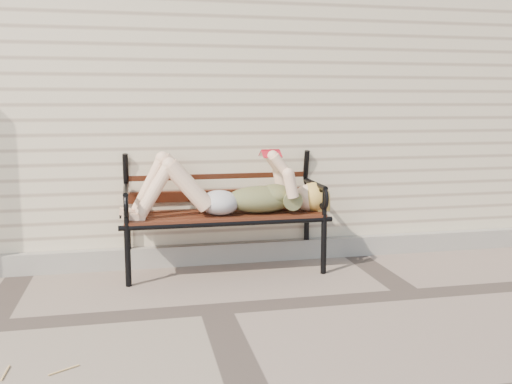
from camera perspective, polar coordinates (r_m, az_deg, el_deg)
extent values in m
plane|color=#7A685E|center=(3.43, -4.06, -11.60)|extent=(80.00, 80.00, 0.00)
cube|color=beige|center=(6.20, -8.24, 11.59)|extent=(8.00, 4.00, 3.00)
cube|color=gray|center=(4.32, -5.91, -6.22)|extent=(8.00, 0.10, 0.15)
cylinder|color=black|center=(3.85, -12.71, -6.26)|extent=(0.04, 0.04, 0.41)
cylinder|color=black|center=(4.25, -12.67, -4.83)|extent=(0.04, 0.04, 0.41)
cylinder|color=black|center=(4.06, 6.79, -5.31)|extent=(0.04, 0.04, 0.41)
cylinder|color=black|center=(4.44, 5.07, -4.05)|extent=(0.04, 0.04, 0.41)
cube|color=#502014|center=(4.05, -3.19, -2.32)|extent=(1.39, 0.45, 0.03)
cylinder|color=black|center=(3.86, -2.71, -3.17)|extent=(1.46, 0.04, 0.04)
cylinder|color=black|center=(4.26, -3.62, -2.04)|extent=(1.46, 0.04, 0.04)
torus|color=black|center=(4.29, -3.88, 4.45)|extent=(0.25, 0.03, 0.25)
ellipsoid|color=#092C42|center=(4.05, 0.43, -0.73)|extent=(0.49, 0.28, 0.19)
ellipsoid|color=#092C42|center=(4.07, 1.93, -0.23)|extent=(0.24, 0.27, 0.15)
ellipsoid|color=#B4B5B9|center=(4.00, -3.66, -1.07)|extent=(0.27, 0.31, 0.17)
sphere|color=beige|center=(4.15, 5.24, -0.56)|extent=(0.20, 0.20, 0.20)
ellipsoid|color=#D9AF51|center=(4.16, 5.84, -0.47)|extent=(0.23, 0.23, 0.21)
cube|color=#A81321|center=(4.03, 1.45, 4.18)|extent=(0.13, 0.02, 0.02)
cube|color=white|center=(3.99, 1.58, 3.78)|extent=(0.13, 0.08, 0.05)
cube|color=white|center=(4.07, 1.32, 3.88)|extent=(0.13, 0.08, 0.05)
cube|color=#A81321|center=(3.99, 1.59, 3.83)|extent=(0.14, 0.09, 0.05)
cube|color=#A81321|center=(4.07, 1.31, 3.93)|extent=(0.14, 0.09, 0.05)
cylinder|color=#E2B76E|center=(2.95, -16.22, -15.32)|extent=(0.13, 0.01, 0.01)
cylinder|color=#E2B76E|center=(3.26, -23.39, -13.31)|extent=(0.07, 0.14, 0.01)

